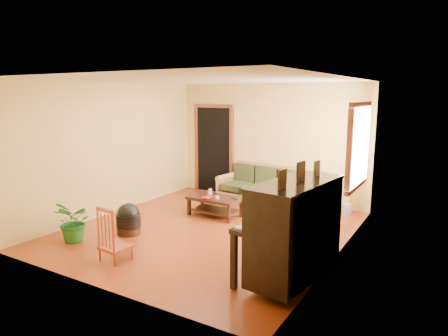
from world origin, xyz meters
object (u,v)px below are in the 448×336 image
Objects in this scene: armchair at (315,223)px; ceramic_crock at (347,209)px; coffee_table at (215,207)px; red_chair at (115,233)px; footstool at (129,222)px; piano at (295,232)px; potted_plant at (74,222)px; sofa at (260,185)px.

armchair reaches higher than ceramic_crock.
ceramic_crock is (2.22, 1.40, -0.08)m from coffee_table.
coffee_table is 1.30× the size of red_chair.
armchair is 3.12m from footstool.
piano is (2.35, -1.86, 0.46)m from coffee_table.
coffee_table is at bearing 65.85° from footstool.
potted_plant is at bearing -165.33° from piano.
footstool reaches higher than coffee_table.
piano is 6.50× the size of ceramic_crock.
coffee_table is 2.55m from red_chair.
coffee_table is at bearing 150.02° from armchair.
piano is 2.19× the size of potted_plant.
sofa is at bearing 73.93° from coffee_table.
sofa is 2.43× the size of red_chair.
piano is 3.30m from ceramic_crock.
piano reaches higher than coffee_table.
piano reaches higher than ceramic_crock.
footstool is 0.52× the size of red_chair.
footstool is at bearing -114.15° from coffee_table.
footstool is at bearing -177.51° from piano.
piano is 3.61m from potted_plant.
ceramic_crock is 0.34× the size of potted_plant.
sofa reaches higher than ceramic_crock.
coffee_table is at bearing 148.42° from piano.
sofa is at bearing 69.28° from footstool.
armchair is 3.84m from potted_plant.
sofa is 8.55× the size of ceramic_crock.
sofa is 1.33m from coffee_table.
armchair is 1.21× the size of potted_plant.
footstool is (-0.73, -1.63, 0.01)m from coffee_table.
red_chair is at bearing -154.57° from armchair.
ceramic_crock is at bearing 45.72° from footstool.
ceramic_crock is (-0.12, 3.26, -0.54)m from piano.
potted_plant reaches higher than footstool.
red_chair is at bearing -89.02° from sofa.
potted_plant is (-3.43, -3.75, 0.22)m from ceramic_crock.
armchair is at bearing 26.57° from potted_plant.
sofa is 3.10m from footstool.
piano is 2.55m from red_chair.
sofa is 3.70m from piano.
red_chair is 1.13m from potted_plant.
sofa is 2.38× the size of armchair.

